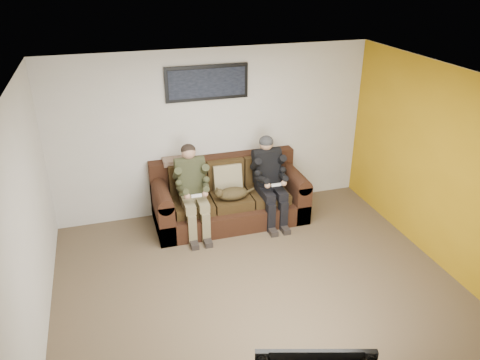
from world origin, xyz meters
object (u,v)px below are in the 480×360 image
object	(u,v)px
cat	(232,193)
framed_poster	(207,83)
person_left	(192,185)
person_right	(269,175)
sofa	(228,197)

from	to	relation	value
cat	framed_poster	xyz separation A→B (m)	(-0.18, 0.66, 1.53)
cat	framed_poster	bearing A→B (deg)	104.92
person_left	person_right	distance (m)	1.20
sofa	person_right	xyz separation A→B (m)	(0.60, -0.20, 0.39)
cat	framed_poster	size ratio (longest dim) A/B	0.53
sofa	cat	xyz separation A→B (m)	(-0.02, -0.28, 0.21)
sofa	cat	size ratio (longest dim) A/B	3.54
person_left	person_right	world-z (taller)	person_right
framed_poster	cat	bearing A→B (deg)	-75.08
person_right	framed_poster	xyz separation A→B (m)	(-0.80, 0.58, 1.35)
person_right	cat	distance (m)	0.66
cat	person_right	bearing A→B (deg)	7.40
person_left	cat	distance (m)	0.61
framed_poster	person_right	bearing A→B (deg)	-35.82
sofa	person_left	bearing A→B (deg)	-161.97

